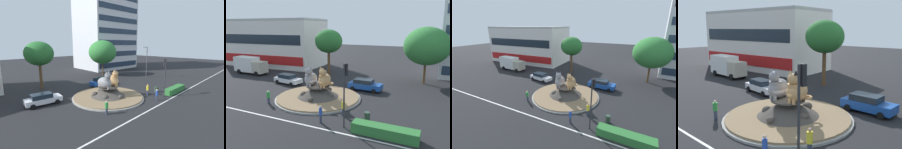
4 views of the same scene
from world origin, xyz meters
The scene contains 17 objects.
ground_plane centered at (0.00, 0.00, 0.00)m, with size 160.00×160.00×0.00m, color black.
lane_centreline centered at (0.00, -7.04, 0.00)m, with size 112.00×0.20×0.01m, color silver.
roundabout_island centered at (-0.01, 0.01, 0.60)m, with size 10.69×10.69×1.69m.
cat_statue_grey centered at (-0.88, -0.28, 2.63)m, with size 1.76×2.77×2.57m.
cat_statue_calico centered at (0.94, -0.03, 2.64)m, with size 1.79×2.83×2.60m.
traffic_light_mast centered at (6.19, -5.80, 4.01)m, with size 0.36×0.45×5.82m.
shophouse_block centered at (-22.05, 17.56, 5.28)m, with size 22.92×11.86×10.58m.
clipped_hedge_strip centered at (9.86, -6.00, 0.45)m, with size 5.52×1.20×0.90m, color #2D7033.
broadleaf_tree_behind_island centered at (-4.87, 12.13, 6.31)m, with size 4.94×4.94×8.46m.
second_tree_near_tower centered at (11.44, 13.50, 5.96)m, with size 6.92×6.92×8.91m.
pedestrian_green_shirt centered at (-4.32, -4.11, 0.86)m, with size 0.38×0.38×1.65m.
pedestrian_blue_shirt centered at (3.80, -5.97, 0.93)m, with size 0.31×0.31×1.72m.
pedestrian_yellow_shirt centered at (5.11, -3.66, 0.94)m, with size 0.37×0.37×1.78m.
sedan_on_far_lane centered at (-8.06, 4.20, 0.80)m, with size 4.81×2.48×1.53m.
hatchback_near_shophouse centered at (4.16, 5.95, 0.85)m, with size 4.74×2.21×1.63m.
delivery_box_truck centered at (-19.35, 7.13, 1.73)m, with size 7.04×2.60×3.24m.
litter_bin centered at (7.64, -3.75, 0.45)m, with size 0.56×0.56×0.90m.
Camera 3 is at (10.50, -19.82, 10.96)m, focal length 24.52 mm.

